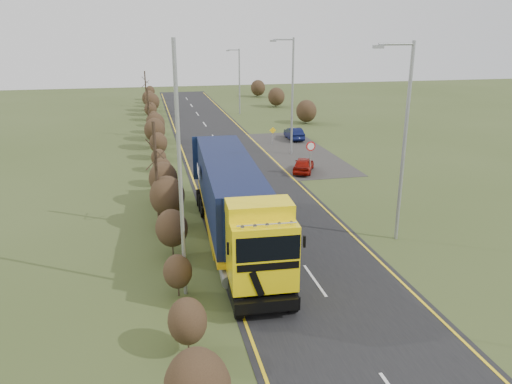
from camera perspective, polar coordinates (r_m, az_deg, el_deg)
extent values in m
plane|color=#39471E|center=(26.16, 3.85, -6.06)|extent=(160.00, 160.00, 0.00)
cube|color=black|center=(35.24, -0.71, 0.42)|extent=(8.00, 120.00, 0.02)
cube|color=#2E2C29|center=(46.17, 4.63, 4.60)|extent=(6.00, 18.00, 0.02)
cube|color=yellow|center=(34.70, -6.70, 0.04)|extent=(0.12, 116.00, 0.01)
cube|color=yellow|center=(36.14, 5.03, 0.83)|extent=(0.12, 116.00, 0.01)
cube|color=silver|center=(22.73, 6.73, -9.97)|extent=(0.12, 3.00, 0.01)
cube|color=silver|center=(29.71, 1.69, -2.95)|extent=(0.12, 3.00, 0.01)
cube|color=silver|center=(37.11, -1.35, 1.35)|extent=(0.12, 3.00, 0.01)
cube|color=silver|center=(44.71, -3.38, 4.21)|extent=(0.12, 3.00, 0.01)
cube|color=silver|center=(52.43, -4.81, 6.23)|extent=(0.12, 3.00, 0.01)
cube|color=silver|center=(60.23, -5.89, 7.72)|extent=(0.12, 3.00, 0.01)
cube|color=silver|center=(68.07, -6.72, 8.87)|extent=(0.12, 3.00, 0.01)
cube|color=silver|center=(75.94, -7.39, 9.78)|extent=(0.12, 3.00, 0.01)
cube|color=silver|center=(83.84, -7.93, 10.52)|extent=(0.12, 3.00, 0.01)
ellipsoid|color=#332316|center=(17.61, -7.85, -14.36)|extent=(1.34, 1.74, 1.54)
ellipsoid|color=#332316|center=(21.15, -8.94, -8.94)|extent=(1.21, 1.57, 1.39)
ellipsoid|color=#332316|center=(24.66, -9.61, -4.07)|extent=(1.58, 2.06, 1.82)
ellipsoid|color=#332316|center=(28.30, -10.11, -0.42)|extent=(1.96, 2.55, 2.25)
ellipsoid|color=#332316|center=(32.15, -10.55, 1.55)|extent=(1.83, 2.38, 2.10)
ellipsoid|color=#332316|center=(36.12, -10.68, 2.65)|extent=(1.37, 1.78, 1.57)
ellipsoid|color=#332316|center=(40.04, -11.06, 3.89)|extent=(1.20, 1.56, 1.38)
ellipsoid|color=#332316|center=(43.86, -11.10, 5.55)|extent=(1.55, 2.02, 1.78)
ellipsoid|color=#332316|center=(47.71, -11.50, 6.96)|extent=(1.95, 2.53, 2.24)
ellipsoid|color=#332316|center=(51.66, -11.41, 7.69)|extent=(1.85, 2.41, 2.13)
ellipsoid|color=#332316|center=(55.67, -11.74, 7.95)|extent=(1.40, 1.81, 1.61)
ellipsoid|color=#332316|center=(59.65, -11.58, 8.42)|extent=(1.19, 1.55, 1.37)
ellipsoid|color=#332316|center=(63.56, -11.95, 9.24)|extent=(1.52, 1.97, 1.75)
ellipsoid|color=#332316|center=(67.47, -11.79, 10.07)|extent=(1.93, 2.51, 2.22)
ellipsoid|color=#332316|center=(71.44, -12.13, 10.43)|extent=(1.88, 2.44, 2.16)
ellipsoid|color=#332316|center=(75.46, -11.90, 10.50)|extent=(1.43, 1.85, 1.64)
ellipsoid|color=#332316|center=(79.46, -12.23, 10.68)|extent=(1.19, 1.55, 1.37)
ellipsoid|color=#332316|center=(83.40, -12.02, 11.21)|extent=(1.49, 1.93, 1.71)
cylinder|color=#312418|center=(27.94, -11.30, 1.81)|extent=(0.18, 0.18, 6.05)
cylinder|color=#312418|center=(53.50, -12.18, 8.85)|extent=(0.18, 0.18, 5.06)
cylinder|color=#312418|center=(75.32, -12.49, 11.40)|extent=(0.18, 0.18, 5.15)
cube|color=black|center=(21.25, 0.02, -9.84)|extent=(2.69, 4.84, 0.46)
cube|color=yellow|center=(19.69, 0.62, -6.70)|extent=(2.67, 2.38, 2.67)
cube|color=black|center=(19.62, 1.34, -12.89)|extent=(2.57, 0.25, 0.56)
cube|color=black|center=(18.98, 0.12, -10.47)|extent=(0.62, 0.05, 1.10)
cube|color=black|center=(19.16, 2.67, -10.19)|extent=(0.62, 0.05, 1.10)
cube|color=black|center=(18.48, 1.41, -6.50)|extent=(2.41, 0.18, 0.98)
cube|color=black|center=(18.76, 1.42, -8.54)|extent=(2.36, 0.15, 0.29)
cube|color=yellow|center=(19.40, 0.39, -1.91)|extent=(2.63, 1.56, 0.57)
cylinder|color=silver|center=(18.34, 1.25, -3.72)|extent=(2.26, 0.17, 0.06)
cube|color=black|center=(18.40, -3.24, -6.47)|extent=(0.09, 0.12, 0.46)
cube|color=black|center=(19.04, 5.55, -5.65)|extent=(0.09, 0.12, 0.46)
cylinder|color=gray|center=(21.38, -3.35, -9.52)|extent=(0.64, 1.36, 0.57)
cylinder|color=gray|center=(21.83, 2.84, -8.90)|extent=(0.64, 1.36, 0.57)
cube|color=gold|center=(27.02, -3.08, -2.35)|extent=(3.19, 13.04, 0.25)
cube|color=black|center=(26.53, -3.14, 0.76)|extent=(3.15, 12.63, 2.82)
cube|color=#0F1D41|center=(32.52, -4.99, 3.95)|extent=(2.55, 0.18, 2.82)
cube|color=#0F1D41|center=(20.71, -0.21, -4.25)|extent=(2.55, 0.18, 2.82)
cube|color=black|center=(30.86, -4.28, -0.93)|extent=(2.54, 3.81, 0.36)
cube|color=gold|center=(26.17, -5.39, -4.74)|extent=(0.33, 5.64, 0.46)
cube|color=gold|center=(26.56, -0.01, -4.31)|extent=(0.33, 5.64, 0.46)
cylinder|color=black|center=(19.74, -2.04, -12.79)|extent=(0.38, 1.08, 1.07)
cylinder|color=black|center=(20.19, 4.12, -12.09)|extent=(0.38, 1.08, 1.07)
cylinder|color=black|center=(21.96, -3.30, -9.44)|extent=(0.38, 1.08, 1.07)
cylinder|color=black|center=(22.36, 2.23, -8.89)|extent=(0.38, 1.08, 1.07)
cylinder|color=black|center=(29.91, -6.06, -1.87)|extent=(0.38, 1.08, 1.07)
cylinder|color=black|center=(30.20, -1.99, -1.58)|extent=(0.38, 1.08, 1.07)
cylinder|color=black|center=(30.87, -6.28, -1.24)|extent=(0.38, 1.08, 1.07)
cylinder|color=black|center=(31.16, -2.34, -0.96)|extent=(0.38, 1.08, 1.07)
cylinder|color=black|center=(31.84, -6.50, -0.65)|extent=(0.38, 1.08, 1.07)
cylinder|color=black|center=(32.12, -2.68, -0.38)|extent=(0.38, 1.08, 1.07)
imported|color=maroon|center=(39.37, 5.45, 3.11)|extent=(2.73, 3.76, 1.19)
imported|color=black|center=(51.42, 4.36, 6.67)|extent=(1.37, 3.73, 1.22)
cylinder|color=gray|center=(26.39, 16.59, 5.11)|extent=(0.18, 0.18, 10.19)
cylinder|color=gray|center=(25.37, 15.74, 15.96)|extent=(1.81, 0.12, 0.12)
cube|color=gray|center=(24.97, 13.81, 15.82)|extent=(0.51, 0.20, 0.16)
cylinder|color=gray|center=(44.45, 4.17, 10.69)|extent=(0.18, 0.18, 10.10)
cylinder|color=gray|center=(43.85, 3.15, 17.01)|extent=(1.79, 0.12, 0.12)
cube|color=gray|center=(43.62, 1.96, 16.88)|extent=(0.50, 0.20, 0.16)
cylinder|color=gray|center=(67.15, -1.90, 12.46)|extent=(0.18, 0.18, 8.42)
cylinder|color=gray|center=(66.75, -2.60, 15.92)|extent=(1.50, 0.12, 0.12)
cube|color=gray|center=(66.63, -3.25, 15.83)|extent=(0.42, 0.17, 0.13)
cylinder|color=gray|center=(19.81, -8.68, 1.85)|extent=(0.16, 0.16, 10.40)
cylinder|color=gray|center=(38.51, 6.21, 3.58)|extent=(0.08, 0.08, 2.28)
cylinder|color=red|center=(38.22, 6.28, 5.23)|extent=(0.73, 0.04, 0.73)
cylinder|color=white|center=(38.20, 6.29, 5.22)|extent=(0.55, 0.02, 0.55)
cylinder|color=gray|center=(49.12, 1.90, 6.22)|extent=(0.08, 0.08, 1.29)
cube|color=yellow|center=(48.93, 1.93, 7.05)|extent=(0.65, 0.04, 0.65)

